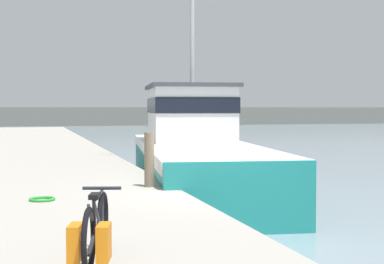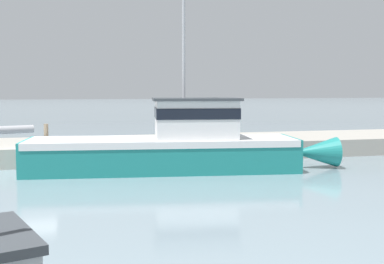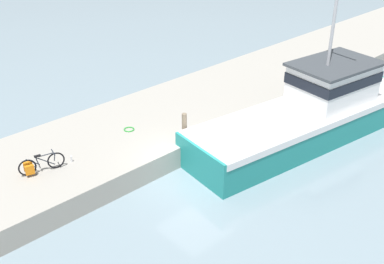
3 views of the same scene
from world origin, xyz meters
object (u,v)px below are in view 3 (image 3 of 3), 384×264
at_px(bicycle_touring, 38,165).
at_px(mooring_post, 184,126).
at_px(fishing_boat_main, 317,110).
at_px(water_bottle_on_curb, 71,159).

xyz_separation_m(bicycle_touring, mooring_post, (1.74, 5.71, 0.23)).
bearing_deg(fishing_boat_main, mooring_post, -106.37).
bearing_deg(water_bottle_on_curb, mooring_post, 70.47).
distance_m(bicycle_touring, water_bottle_on_curb, 1.31).
bearing_deg(water_bottle_on_curb, fishing_boat_main, 67.92).
height_order(fishing_boat_main, water_bottle_on_curb, fishing_boat_main).
xyz_separation_m(fishing_boat_main, water_bottle_on_curb, (-4.15, -10.24, -0.15)).
distance_m(bicycle_touring, mooring_post, 5.97).
bearing_deg(mooring_post, water_bottle_on_curb, -109.53).
bearing_deg(bicycle_touring, fishing_boat_main, 83.93).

